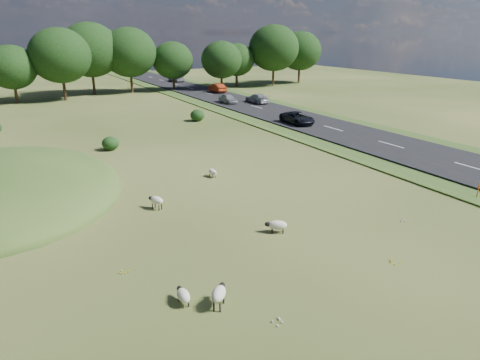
% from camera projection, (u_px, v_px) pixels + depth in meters
% --- Properties ---
extents(ground, '(160.00, 160.00, 0.00)m').
position_uv_depth(ground, '(139.00, 145.00, 40.08)').
color(ground, '#2B4816').
rests_on(ground, ground).
extents(road, '(8.00, 150.00, 0.25)m').
position_uv_depth(road, '(264.00, 110.00, 57.42)').
color(road, black).
rests_on(road, ground).
extents(treeline, '(96.28, 14.66, 11.70)m').
position_uv_depth(treeline, '(65.00, 56.00, 66.83)').
color(treeline, black).
rests_on(treeline, ground).
extents(shrubs, '(22.81, 13.83, 1.37)m').
position_uv_depth(shrubs, '(116.00, 126.00, 45.10)').
color(shrubs, black).
rests_on(shrubs, ground).
extents(marker_post, '(0.06, 0.06, 1.20)m').
position_uv_depth(marker_post, '(478.00, 190.00, 26.79)').
color(marker_post, '#D8590C').
rests_on(marker_post, ground).
extents(sheep_0, '(0.84, 1.13, 0.79)m').
position_uv_depth(sheep_0, '(156.00, 200.00, 25.28)').
color(sheep_0, beige).
rests_on(sheep_0, ground).
extents(sheep_1, '(1.19, 0.96, 0.68)m').
position_uv_depth(sheep_1, '(277.00, 225.00, 22.32)').
color(sheep_1, beige).
rests_on(sheep_1, ground).
extents(sheep_2, '(1.03, 1.11, 0.84)m').
position_uv_depth(sheep_2, '(219.00, 293.00, 16.19)').
color(sheep_2, beige).
rests_on(sheep_2, ground).
extents(sheep_3, '(0.49, 1.04, 0.60)m').
position_uv_depth(sheep_3, '(183.00, 295.00, 16.45)').
color(sheep_3, beige).
rests_on(sheep_3, ground).
extents(sheep_4, '(0.47, 1.03, 0.59)m').
position_uv_depth(sheep_4, '(213.00, 172.00, 31.01)').
color(sheep_4, beige).
rests_on(sheep_4, ground).
extents(car_1, '(2.11, 5.19, 1.51)m').
position_uv_depth(car_1, '(176.00, 78.00, 89.54)').
color(car_1, '#ABAEB3').
rests_on(car_1, road).
extents(car_2, '(2.14, 4.65, 1.29)m').
position_uv_depth(car_2, '(297.00, 118.00, 47.99)').
color(car_2, black).
rests_on(car_2, road).
extents(car_4, '(1.86, 4.57, 1.32)m').
position_uv_depth(car_4, '(257.00, 98.00, 62.29)').
color(car_4, '#A6A7AD').
rests_on(car_4, road).
extents(car_5, '(1.55, 3.85, 1.31)m').
position_uv_depth(car_5, '(228.00, 98.00, 62.08)').
color(car_5, '#A3A5AB').
rests_on(car_5, road).
extents(car_6, '(1.57, 4.50, 1.48)m').
position_uv_depth(car_6, '(217.00, 88.00, 73.34)').
color(car_6, '#9A2D10').
rests_on(car_6, road).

